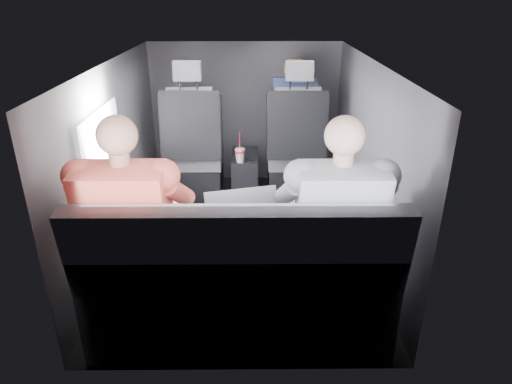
{
  "coord_description": "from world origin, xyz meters",
  "views": [
    {
      "loc": [
        0.07,
        -3.07,
        1.8
      ],
      "look_at": [
        0.09,
        -0.05,
        0.44
      ],
      "focal_mm": 32.0,
      "sensor_mm": 36.0,
      "label": 1
    }
  ],
  "objects_px": {
    "rear_bench": "(240,292)",
    "soda_cup": "(240,155)",
    "passenger_rear_left": "(135,228)",
    "passenger_front_right": "(294,111)",
    "front_seat_right": "(294,156)",
    "laptop_white": "(149,217)",
    "laptop_black": "(338,218)",
    "passenger_rear_right": "(333,228)",
    "front_seat_left": "(195,156)",
    "center_console": "(245,175)",
    "laptop_silver": "(243,218)"
  },
  "relations": [
    {
      "from": "rear_bench",
      "to": "laptop_silver",
      "type": "relative_size",
      "value": 3.68
    },
    {
      "from": "passenger_rear_left",
      "to": "soda_cup",
      "type": "bearing_deg",
      "value": 73.04
    },
    {
      "from": "front_seat_left",
      "to": "front_seat_right",
      "type": "relative_size",
      "value": 1.0
    },
    {
      "from": "passenger_rear_right",
      "to": "laptop_silver",
      "type": "bearing_deg",
      "value": 164.71
    },
    {
      "from": "passenger_rear_left",
      "to": "passenger_front_right",
      "type": "relative_size",
      "value": 1.59
    },
    {
      "from": "front_seat_right",
      "to": "front_seat_left",
      "type": "bearing_deg",
      "value": 180.0
    },
    {
      "from": "laptop_black",
      "to": "passenger_rear_right",
      "type": "xyz_separation_m",
      "value": [
        -0.05,
        -0.14,
        0.02
      ]
    },
    {
      "from": "front_seat_left",
      "to": "passenger_rear_left",
      "type": "height_order",
      "value": "passenger_rear_left"
    },
    {
      "from": "rear_bench",
      "to": "soda_cup",
      "type": "xyz_separation_m",
      "value": [
        -0.04,
        1.76,
        0.16
      ]
    },
    {
      "from": "passenger_rear_left",
      "to": "front_seat_left",
      "type": "bearing_deg",
      "value": 86.95
    },
    {
      "from": "front_seat_right",
      "to": "soda_cup",
      "type": "height_order",
      "value": "front_seat_right"
    },
    {
      "from": "front_seat_right",
      "to": "laptop_silver",
      "type": "distance_m",
      "value": 1.75
    },
    {
      "from": "laptop_silver",
      "to": "laptop_black",
      "type": "relative_size",
      "value": 1.25
    },
    {
      "from": "rear_bench",
      "to": "soda_cup",
      "type": "distance_m",
      "value": 1.76
    },
    {
      "from": "front_seat_left",
      "to": "laptop_black",
      "type": "distance_m",
      "value": 1.96
    },
    {
      "from": "passenger_front_right",
      "to": "laptop_silver",
      "type": "bearing_deg",
      "value": -102.78
    },
    {
      "from": "front_seat_right",
      "to": "laptop_white",
      "type": "bearing_deg",
      "value": -120.14
    },
    {
      "from": "front_seat_left",
      "to": "soda_cup",
      "type": "height_order",
      "value": "front_seat_left"
    },
    {
      "from": "rear_bench",
      "to": "laptop_silver",
      "type": "xyz_separation_m",
      "value": [
        0.01,
        0.22,
        0.33
      ]
    },
    {
      "from": "front_seat_right",
      "to": "laptop_silver",
      "type": "relative_size",
      "value": 2.91
    },
    {
      "from": "passenger_rear_right",
      "to": "rear_bench",
      "type": "bearing_deg",
      "value": -169.14
    },
    {
      "from": "center_console",
      "to": "rear_bench",
      "type": "height_order",
      "value": "rear_bench"
    },
    {
      "from": "center_console",
      "to": "passenger_rear_right",
      "type": "height_order",
      "value": "passenger_rear_right"
    },
    {
      "from": "front_seat_left",
      "to": "front_seat_right",
      "type": "xyz_separation_m",
      "value": [
        0.9,
        0.0,
        0.0
      ]
    },
    {
      "from": "front_seat_left",
      "to": "passenger_front_right",
      "type": "bearing_deg",
      "value": 15.93
    },
    {
      "from": "front_seat_left",
      "to": "laptop_silver",
      "type": "bearing_deg",
      "value": -74.52
    },
    {
      "from": "laptop_silver",
      "to": "passenger_rear_left",
      "type": "relative_size",
      "value": 0.34
    },
    {
      "from": "laptop_silver",
      "to": "center_console",
      "type": "bearing_deg",
      "value": 90.48
    },
    {
      "from": "rear_bench",
      "to": "passenger_front_right",
      "type": "bearing_deg",
      "value": 78.14
    },
    {
      "from": "laptop_white",
      "to": "laptop_black",
      "type": "relative_size",
      "value": 0.96
    },
    {
      "from": "rear_bench",
      "to": "soda_cup",
      "type": "relative_size",
      "value": 6.05
    },
    {
      "from": "passenger_front_right",
      "to": "soda_cup",
      "type": "bearing_deg",
      "value": -140.66
    },
    {
      "from": "front_seat_left",
      "to": "rear_bench",
      "type": "distance_m",
      "value": 1.96
    },
    {
      "from": "passenger_rear_left",
      "to": "laptop_white",
      "type": "bearing_deg",
      "value": 75.95
    },
    {
      "from": "front_seat_right",
      "to": "laptop_silver",
      "type": "xyz_separation_m",
      "value": [
        -0.44,
        -1.68,
        0.24
      ]
    },
    {
      "from": "front_seat_left",
      "to": "center_console",
      "type": "bearing_deg",
      "value": 5.07
    },
    {
      "from": "laptop_silver",
      "to": "laptop_black",
      "type": "height_order",
      "value": "laptop_silver"
    },
    {
      "from": "rear_bench",
      "to": "laptop_white",
      "type": "distance_m",
      "value": 0.65
    },
    {
      "from": "rear_bench",
      "to": "passenger_front_right",
      "type": "relative_size",
      "value": 1.98
    },
    {
      "from": "passenger_rear_right",
      "to": "soda_cup",
      "type": "bearing_deg",
      "value": 107.74
    },
    {
      "from": "rear_bench",
      "to": "soda_cup",
      "type": "bearing_deg",
      "value": 91.29
    },
    {
      "from": "passenger_rear_right",
      "to": "passenger_front_right",
      "type": "bearing_deg",
      "value": 91.07
    },
    {
      "from": "front_seat_right",
      "to": "laptop_white",
      "type": "relative_size",
      "value": 3.78
    },
    {
      "from": "laptop_white",
      "to": "passenger_rear_left",
      "type": "relative_size",
      "value": 0.26
    },
    {
      "from": "front_seat_right",
      "to": "laptop_black",
      "type": "distance_m",
      "value": 1.69
    },
    {
      "from": "passenger_rear_right",
      "to": "passenger_front_right",
      "type": "distance_m",
      "value": 2.07
    },
    {
      "from": "front_seat_right",
      "to": "passenger_rear_left",
      "type": "xyz_separation_m",
      "value": [
        -1.0,
        -1.81,
        0.25
      ]
    },
    {
      "from": "passenger_front_right",
      "to": "passenger_rear_left",
      "type": "bearing_deg",
      "value": -115.83
    },
    {
      "from": "laptop_white",
      "to": "soda_cup",
      "type": "bearing_deg",
      "value": 72.73
    },
    {
      "from": "laptop_black",
      "to": "passenger_front_right",
      "type": "relative_size",
      "value": 0.43
    }
  ]
}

